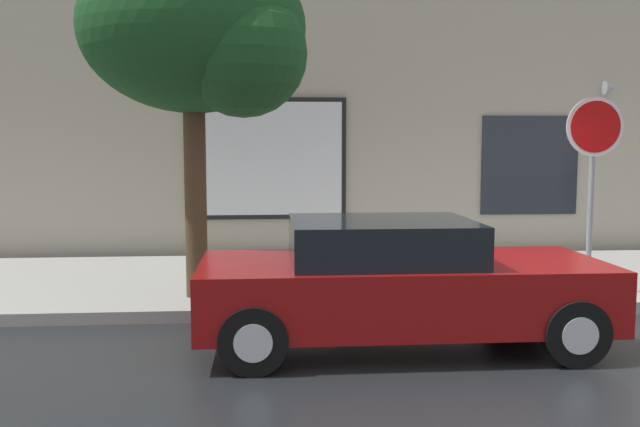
% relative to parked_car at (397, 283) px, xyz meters
% --- Properties ---
extents(ground_plane, '(60.00, 60.00, 0.00)m').
position_rel_parked_car_xyz_m(ground_plane, '(1.42, 0.06, -0.66)').
color(ground_plane, black).
extents(sidewalk, '(20.00, 4.00, 0.15)m').
position_rel_parked_car_xyz_m(sidewalk, '(1.42, 3.06, -0.58)').
color(sidewalk, '#A3A099').
rests_on(sidewalk, ground).
extents(building_facade, '(20.00, 0.67, 7.00)m').
position_rel_parked_car_xyz_m(building_facade, '(1.40, 5.56, 2.82)').
color(building_facade, '#B2A893').
rests_on(building_facade, ground).
extents(parked_car, '(4.12, 1.80, 1.32)m').
position_rel_parked_car_xyz_m(parked_car, '(0.00, 0.00, 0.00)').
color(parked_car, maroon).
rests_on(parked_car, ground).
extents(fire_hydrant, '(0.30, 0.44, 0.81)m').
position_rel_parked_car_xyz_m(fire_hydrant, '(1.24, 1.64, -0.11)').
color(fire_hydrant, white).
rests_on(fire_hydrant, sidewalk).
extents(street_tree, '(2.80, 2.38, 4.42)m').
position_rel_parked_car_xyz_m(street_tree, '(-2.11, 1.78, 2.77)').
color(street_tree, '#4C3823').
rests_on(street_tree, sidewalk).
extents(stop_sign, '(0.76, 0.10, 2.54)m').
position_rel_parked_car_xyz_m(stop_sign, '(2.86, 1.65, 1.28)').
color(stop_sign, gray).
rests_on(stop_sign, sidewalk).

